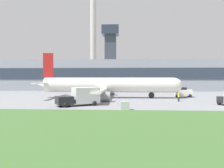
{
  "coord_description": "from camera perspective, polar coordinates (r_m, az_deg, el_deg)",
  "views": [
    {
      "loc": [
        6.77,
        -45.19,
        4.15
      ],
      "look_at": [
        4.23,
        -1.49,
        2.81
      ],
      "focal_mm": 35.0,
      "sensor_mm": 36.0,
      "label": 1
    }
  ],
  "objects": [
    {
      "name": "ground_crew_person",
      "position": [
        39.23,
        17.02,
        -3.18
      ],
      "size": [
        0.45,
        0.45,
        1.63
      ],
      "color": "#23283D",
      "rests_on": "ground_plane"
    },
    {
      "name": "utility_cabinet",
      "position": [
        27.94,
        3.48,
        -5.67
      ],
      "size": [
        1.1,
        0.69,
        1.08
      ],
      "color": "#B2B7B2",
      "rests_on": "ground_plane"
    },
    {
      "name": "pushback_tug",
      "position": [
        48.32,
        18.11,
        -2.16
      ],
      "size": [
        3.55,
        2.77,
        2.04
      ],
      "color": "white",
      "rests_on": "ground_plane"
    },
    {
      "name": "airplane",
      "position": [
        43.87,
        -1.38,
        -0.42
      ],
      "size": [
        29.12,
        25.01,
        9.08
      ],
      "color": "white",
      "rests_on": "ground_plane"
    },
    {
      "name": "ground_plane",
      "position": [
        45.88,
        -5.18,
        -3.44
      ],
      "size": [
        400.0,
        400.0,
        0.0
      ],
      "primitive_type": "plane",
      "color": "gray"
    },
    {
      "name": "smokestack_left",
      "position": [
        101.13,
        -4.9,
        11.37
      ],
      "size": [
        3.15,
        3.15,
        41.86
      ],
      "color": "beige",
      "rests_on": "ground_plane"
    },
    {
      "name": "terminal_building",
      "position": [
        72.56,
        -1.98,
        2.37
      ],
      "size": [
        87.78,
        15.39,
        20.99
      ],
      "color": "#8C939E",
      "rests_on": "ground_plane"
    },
    {
      "name": "fuel_truck",
      "position": [
        32.49,
        -8.11,
        -3.29
      ],
      "size": [
        6.52,
        5.19,
        2.65
      ],
      "color": "#232328",
      "rests_on": "ground_plane"
    }
  ]
}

